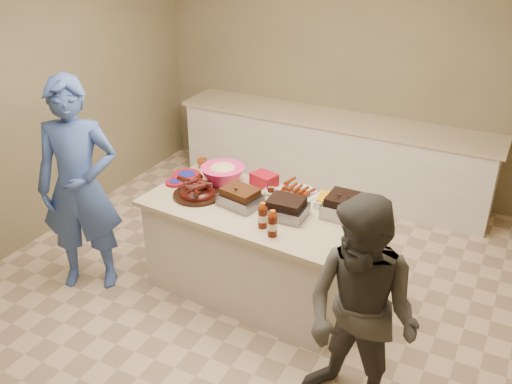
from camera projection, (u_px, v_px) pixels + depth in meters
The scene contains 19 objects.
room at pixel (240, 293), 4.93m from camera, with size 4.50×5.00×2.70m, color #8A7D5B, non-canonical shape.
back_counter at pixel (332, 155), 6.47m from camera, with size 3.60×0.64×0.90m, color silver, non-canonical shape.
island at pixel (253, 289), 4.98m from camera, with size 1.76×0.93×0.84m, color silver, non-canonical shape.
rib_platter at pixel (198, 196), 4.75m from camera, with size 0.41×0.41×0.16m, color #3F0D08, non-canonical shape.
pulled_pork_tray at pixel (240, 205), 4.60m from camera, with size 0.32×0.24×0.10m, color #47230F.
brisket_tray at pixel (286, 216), 4.44m from camera, with size 0.32×0.26×0.09m, color black.
roasting_pan at pixel (343, 215), 4.45m from camera, with size 0.30×0.30×0.12m, color gray.
coleslaw_bowl at pixel (223, 183), 4.96m from camera, with size 0.38×0.38×0.26m, color #E82B6E, non-canonical shape.
sausage_plate at pixel (297, 194), 4.78m from camera, with size 0.33×0.33×0.06m, color silver.
mac_cheese_dish at pixel (335, 206), 4.59m from camera, with size 0.31×0.23×0.08m, color #F3AD06.
bbq_bottle_a at pixel (263, 227), 4.29m from camera, with size 0.07×0.07×0.21m, color #421207.
bbq_bottle_b at pixel (272, 236), 4.18m from camera, with size 0.07×0.07×0.21m, color #421207.
mustard_bottle at pixel (237, 196), 4.74m from camera, with size 0.05×0.05×0.13m, color #E7C600.
sauce_bowl at pixel (271, 194), 4.77m from camera, with size 0.12×0.04×0.12m, color silver.
plate_stack_large at pixel (187, 177), 5.07m from camera, with size 0.25×0.25×0.03m, color maroon.
plate_stack_small at pixel (176, 184), 4.95m from camera, with size 0.17×0.17×0.02m, color maroon.
plastic_cup at pixel (202, 168), 5.24m from camera, with size 0.10×0.09×0.10m, color brown.
basket_stack at pixel (264, 185), 4.93m from camera, with size 0.21×0.16×0.10m, color maroon.
guest_blue at pixel (94, 280), 5.10m from camera, with size 0.68×1.86×0.45m, color #3C5BAC.
Camera 1 is at (1.94, -3.49, 3.03)m, focal length 40.00 mm.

